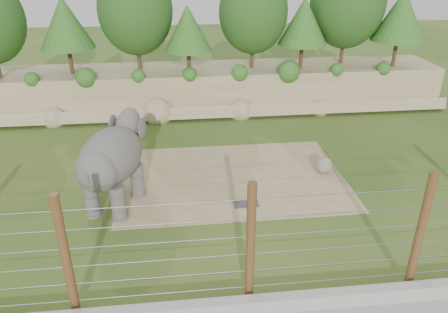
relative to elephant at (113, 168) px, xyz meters
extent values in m
plane|color=#2D5619|center=(4.46, -1.30, -1.70)|extent=(90.00, 90.00, 0.00)
cube|color=#997E61|center=(4.46, 11.70, -0.45)|extent=(30.00, 4.00, 2.50)
cube|color=#997E61|center=(4.46, 9.40, -1.35)|extent=(30.00, 1.37, 1.07)
cylinder|color=#3F2B19|center=(-3.54, 11.20, 1.59)|extent=(0.24, 0.24, 1.58)
sphere|color=#1C4F1A|center=(-3.54, 11.20, 3.72)|extent=(3.60, 3.60, 3.60)
cylinder|color=#3F2B19|center=(0.46, 11.70, 1.76)|extent=(0.24, 0.24, 1.92)
sphere|color=#1C4F1A|center=(0.46, 11.70, 4.37)|extent=(4.40, 4.40, 4.40)
cylinder|color=#3F2B19|center=(3.46, 10.50, 1.50)|extent=(0.24, 0.24, 1.40)
sphere|color=#1C4F1A|center=(3.46, 10.50, 3.40)|extent=(3.20, 3.20, 3.20)
cylinder|color=#3F2B19|center=(7.46, 11.50, 1.71)|extent=(0.24, 0.24, 1.82)
sphere|color=#1C4F1A|center=(7.46, 11.50, 4.18)|extent=(4.16, 4.16, 4.16)
cylinder|color=#3F2B19|center=(10.46, 10.90, 1.55)|extent=(0.24, 0.24, 1.50)
sphere|color=#1C4F1A|center=(10.46, 10.90, 3.59)|extent=(3.44, 3.44, 3.44)
cylinder|color=#3F2B19|center=(13.46, 11.90, 1.81)|extent=(0.24, 0.24, 2.03)
sphere|color=#1C4F1A|center=(13.46, 11.90, 4.57)|extent=(4.64, 4.64, 4.64)
cylinder|color=#3F2B19|center=(16.46, 10.70, 1.62)|extent=(0.24, 0.24, 1.64)
sphere|color=#1C4F1A|center=(16.46, 10.70, 3.85)|extent=(3.76, 3.76, 3.76)
cube|color=#9F8662|center=(4.96, 1.70, -1.69)|extent=(10.00, 7.00, 0.02)
cube|color=#262628|center=(5.22, -0.56, -1.67)|extent=(1.00, 0.60, 0.03)
sphere|color=gray|center=(9.22, 1.74, -1.30)|extent=(0.76, 0.76, 0.76)
cube|color=#A29E97|center=(4.46, -6.30, -1.45)|extent=(26.00, 0.35, 0.50)
cylinder|color=#54321B|center=(-0.54, -5.80, 0.30)|extent=(0.26, 0.26, 4.00)
cylinder|color=#54321B|center=(4.46, -5.80, 0.30)|extent=(0.26, 0.26, 4.00)
cylinder|color=#54321B|center=(9.46, -5.80, 0.30)|extent=(0.26, 0.26, 4.00)
cylinder|color=gray|center=(4.46, -5.80, -1.20)|extent=(20.00, 0.02, 0.02)
cylinder|color=gray|center=(4.46, -5.80, -0.60)|extent=(20.00, 0.02, 0.02)
cylinder|color=gray|center=(4.46, -5.80, 0.00)|extent=(20.00, 0.02, 0.02)
cylinder|color=gray|center=(4.46, -5.80, 0.60)|extent=(20.00, 0.02, 0.02)
cylinder|color=gray|center=(4.46, -5.80, 1.20)|extent=(20.00, 0.02, 0.02)
cylinder|color=gray|center=(4.46, -5.80, 1.80)|extent=(20.00, 0.02, 0.02)
camera|label=1|loc=(2.60, -15.50, 7.87)|focal=35.00mm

